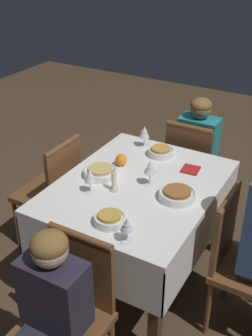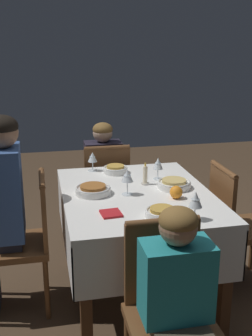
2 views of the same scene
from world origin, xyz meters
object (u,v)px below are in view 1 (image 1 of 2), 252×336
person_child_dark (48,322)px  bowl_south (100,172)px  orange_fruit (121,160)px  chair_south (53,189)px  wine_glass_east (127,225)px  chair_west (192,166)px  wine_glass_south (90,176)px  chair_north (241,259)px  candle_centerpiece (114,182)px  wine_glass_west (144,132)px  person_child_teal (200,150)px  bowl_north (177,194)px  chair_east (70,309)px  wine_glass_north (150,168)px  bowl_east (110,219)px  bowl_west (161,151)px  dining_table (138,199)px  napkin_red_folded (191,170)px

person_child_dark → bowl_south: 1.02m
orange_fruit → chair_south: bearing=-73.3°
wine_glass_east → chair_west: bearing=-172.8°
chair_west → wine_glass_south: (1.03, -0.24, 0.36)m
chair_north → person_child_dark: (0.92, -0.62, 0.07)m
person_child_dark → wine_glass_east: (-0.47, 0.14, 0.28)m
chair_south → bowl_south: 0.52m
candle_centerpiece → wine_glass_west: bearing=-169.2°
chair_north → person_child_teal: 1.21m
person_child_teal → bowl_north: bearing=102.8°
person_child_teal → orange_fruit: size_ratio=13.08×
chair_north → bowl_south: bearing=88.7°
chair_east → person_child_dark: (0.16, -0.00, 0.07)m
wine_glass_west → orange_fruit: (0.32, -0.00, -0.07)m
chair_south → person_child_teal: (-0.97, 0.73, 0.07)m
wine_glass_north → bowl_south: (0.06, -0.32, -0.09)m
chair_east → bowl_north: chair_east is taller
wine_glass_east → person_child_teal: bearing=-173.6°
wine_glass_west → wine_glass_north: bearing=31.3°
wine_glass_south → bowl_east: bearing=52.1°
bowl_south → orange_fruit: size_ratio=2.77×
chair_south → bowl_south: chair_south is taller
chair_east → bowl_south: chair_east is taller
chair_east → candle_centerpiece: bearing=103.0°
person_child_dark → bowl_west: 1.40m
chair_east → wine_glass_north: bearing=90.2°
wine_glass_east → chair_south: bearing=-119.7°
bowl_east → candle_centerpiece: (-0.28, -0.14, 0.03)m
dining_table → bowl_north: size_ratio=5.36×
chair_south → chair_west: bearing=138.0°
chair_north → bowl_west: 0.91m
bowl_west → bowl_east: (0.83, 0.10, 0.00)m
wine_glass_north → bowl_west: (-0.38, -0.11, -0.09)m
dining_table → napkin_red_folded: bearing=145.4°
chair_east → wine_glass_west: bearing=102.0°
chair_west → bowl_west: size_ratio=4.86×
chair_west → bowl_west: bearing=78.1°
wine_glass_west → wine_glass_east: wine_glass_west is taller
bowl_west → wine_glass_east: bearing=15.4°
bowl_east → orange_fruit: orange_fruit is taller
dining_table → wine_glass_east: bearing=22.4°
bowl_east → wine_glass_south: wine_glass_south is taller
chair_north → orange_fruit: bearing=77.3°
person_child_teal → bowl_east: 1.41m
chair_south → chair_east: bearing=42.5°
chair_west → wine_glass_west: bearing=54.4°
wine_glass_south → napkin_red_folded: wine_glass_south is taller
wine_glass_east → napkin_red_folded: size_ratio=1.13×
wine_glass_north → napkin_red_folded: 0.34m
wine_glass_south → bowl_north: bearing=112.4°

